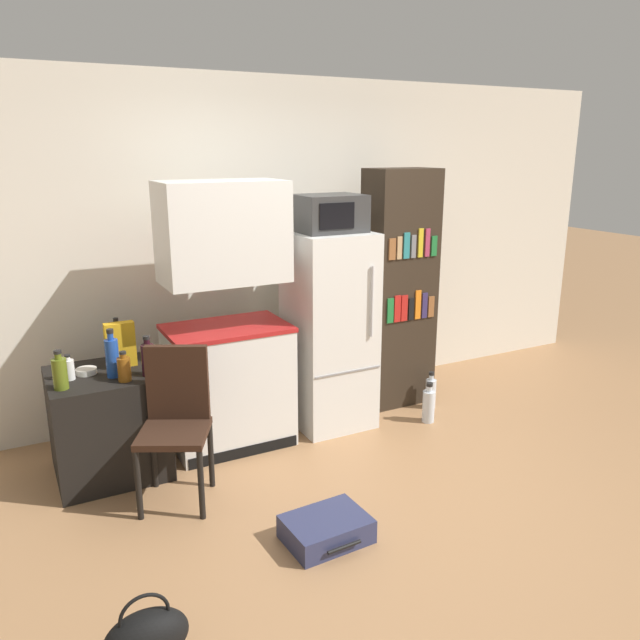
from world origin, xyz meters
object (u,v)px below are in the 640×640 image
bottle_amber_beer (124,369)px  bottle_milk_white (69,369)px  water_bottle_front (431,393)px  bottle_wine_dark (148,359)px  handbag (146,637)px  microwave (330,213)px  kitchen_hutch (227,327)px  water_bottle_middle (429,405)px  bottle_blue_soda (112,357)px  refrigerator (329,330)px  bookshelf (399,290)px  cereal_box (120,345)px  side_table (108,423)px  bottle_green_tall (118,341)px  suitcase_large_flat (326,529)px  bottle_olive_oil (60,373)px  bowl (86,371)px  chair (176,412)px

bottle_amber_beer → bottle_milk_white: bottle_amber_beer is taller
bottle_amber_beer → water_bottle_front: bearing=1.8°
bottle_wine_dark → handbag: bearing=-104.6°
microwave → water_bottle_front: size_ratio=1.50×
kitchen_hutch → water_bottle_middle: bearing=-14.6°
bottle_blue_soda → refrigerator: bearing=4.5°
bookshelf → bottle_wine_dark: bookshelf is taller
handbag → cereal_box: bearing=81.1°
side_table → bottle_milk_white: size_ratio=4.31×
bookshelf → bottle_green_tall: bearing=177.0°
bottle_green_tall → bottle_milk_white: bearing=-140.3°
suitcase_large_flat → handbag: handbag is taller
bottle_milk_white → bottle_olive_oil: bearing=-113.3°
refrigerator → bowl: size_ratio=11.47×
bottle_blue_soda → cereal_box: (0.08, 0.18, 0.02)m
bottle_green_tall → cereal_box: 0.19m
kitchen_hutch → bottle_olive_oil: size_ratio=7.79×
microwave → bottle_milk_white: size_ratio=2.91×
cereal_box → water_bottle_middle: size_ratio=0.92×
cereal_box → kitchen_hutch: bearing=-2.3°
side_table → microwave: (1.67, 0.03, 1.29)m
refrigerator → water_bottle_middle: bearing=-28.3°
bottle_blue_soda → bowl: (-0.15, 0.13, -0.11)m
kitchen_hutch → refrigerator: size_ratio=1.26×
microwave → water_bottle_middle: size_ratio=1.45×
bookshelf → water_bottle_middle: size_ratio=5.96×
bowl → handbag: size_ratio=0.37×
bottle_wine_dark → cereal_box: (-0.12, 0.25, 0.04)m
bowl → suitcase_large_flat: (1.02, -1.37, -0.65)m
microwave → water_bottle_middle: bearing=-28.2°
refrigerator → microwave: size_ratio=3.18×
microwave → bottle_wine_dark: bearing=-171.8°
bookshelf → bottle_milk_white: size_ratio=11.94×
bottle_amber_beer → bottle_milk_white: (-0.30, 0.18, -0.01)m
bookshelf → bottle_wine_dark: size_ratio=7.50×
side_table → water_bottle_front: size_ratio=2.23×
bottle_green_tall → cereal_box: size_ratio=0.95×
bottle_blue_soda → water_bottle_middle: bearing=-6.0°
refrigerator → chair: (-1.34, -0.52, -0.20)m
refrigerator → microwave: bearing=-106.8°
bottle_green_tall → water_bottle_front: bottle_green_tall is taller
bottle_milk_white → water_bottle_middle: 2.67m
microwave → bottle_green_tall: bearing=171.1°
water_bottle_middle → chair: bearing=-175.8°
bottle_olive_oil → bottle_amber_beer: bearing=-6.1°
bottle_blue_soda → bottle_olive_oil: (-0.32, -0.07, -0.03)m
refrigerator → water_bottle_middle: size_ratio=4.61×
bottle_green_tall → water_bottle_middle: (2.22, -0.61, -0.69)m
bottle_blue_soda → handbag: (-0.20, -1.64, -0.71)m
bookshelf → bottle_amber_beer: bearing=-171.1°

